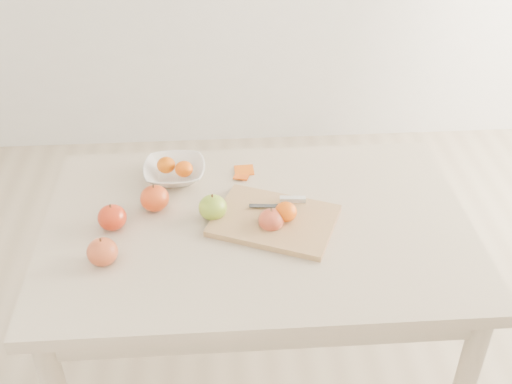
{
  "coord_description": "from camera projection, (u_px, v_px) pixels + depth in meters",
  "views": [
    {
      "loc": [
        -0.1,
        -1.42,
        1.86
      ],
      "look_at": [
        0.0,
        0.05,
        0.82
      ],
      "focal_mm": 45.0,
      "sensor_mm": 36.0,
      "label": 1
    }
  ],
  "objects": [
    {
      "name": "apple_red_b",
      "position": [
        112.0,
        218.0,
        1.76
      ],
      "size": [
        0.08,
        0.08,
        0.07
      ],
      "primitive_type": "ellipsoid",
      "color": "maroon",
      "rests_on": "table"
    },
    {
      "name": "orange_peel_b",
      "position": [
        241.0,
        178.0,
        1.98
      ],
      "size": [
        0.05,
        0.05,
        0.01
      ],
      "primitive_type": "cube",
      "rotation": [
        -0.14,
        0.0,
        -0.25
      ],
      "color": "#CB4C0E",
      "rests_on": "table"
    },
    {
      "name": "paring_knife",
      "position": [
        288.0,
        200.0,
        1.84
      ],
      "size": [
        0.17,
        0.05,
        0.01
      ],
      "color": "silver",
      "rests_on": "cutting_board"
    },
    {
      "name": "apple_red_e",
      "position": [
        271.0,
        220.0,
        1.76
      ],
      "size": [
        0.07,
        0.07,
        0.06
      ],
      "primitive_type": "ellipsoid",
      "color": "maroon",
      "rests_on": "table"
    },
    {
      "name": "orange_peel_a",
      "position": [
        244.0,
        172.0,
        2.01
      ],
      "size": [
        0.06,
        0.05,
        0.01
      ],
      "primitive_type": "cube",
      "rotation": [
        0.21,
        0.0,
        0.06
      ],
      "color": "#E35D10",
      "rests_on": "table"
    },
    {
      "name": "apple_red_a",
      "position": [
        155.0,
        198.0,
        1.83
      ],
      "size": [
        0.08,
        0.08,
        0.08
      ],
      "primitive_type": "ellipsoid",
      "color": "#A00603",
      "rests_on": "table"
    },
    {
      "name": "bowl_tangerine_far",
      "position": [
        184.0,
        169.0,
        1.95
      ],
      "size": [
        0.05,
        0.05,
        0.05
      ],
      "primitive_type": "ellipsoid",
      "color": "#D26007",
      "rests_on": "fruit_bowl"
    },
    {
      "name": "fruit_bowl",
      "position": [
        175.0,
        172.0,
        1.97
      ],
      "size": [
        0.19,
        0.19,
        0.05
      ],
      "primitive_type": "imported",
      "color": "white",
      "rests_on": "table"
    },
    {
      "name": "board_tangerine",
      "position": [
        286.0,
        212.0,
        1.76
      ],
      "size": [
        0.06,
        0.06,
        0.05
      ],
      "primitive_type": "ellipsoid",
      "color": "#C84807",
      "rests_on": "cutting_board"
    },
    {
      "name": "apple_green",
      "position": [
        213.0,
        207.0,
        1.8
      ],
      "size": [
        0.08,
        0.08,
        0.07
      ],
      "primitive_type": "ellipsoid",
      "color": "olive",
      "rests_on": "table"
    },
    {
      "name": "apple_red_d",
      "position": [
        102.0,
        252.0,
        1.64
      ],
      "size": [
        0.08,
        0.08,
        0.07
      ],
      "primitive_type": "ellipsoid",
      "color": "maroon",
      "rests_on": "table"
    },
    {
      "name": "bowl_tangerine_near",
      "position": [
        166.0,
        165.0,
        1.96
      ],
      "size": [
        0.06,
        0.06,
        0.05
      ],
      "primitive_type": "ellipsoid",
      "color": "#D46007",
      "rests_on": "fruit_bowl"
    },
    {
      "name": "table",
      "position": [
        257.0,
        250.0,
        1.86
      ],
      "size": [
        1.2,
        0.8,
        0.75
      ],
      "color": "beige",
      "rests_on": "ground"
    },
    {
      "name": "cutting_board",
      "position": [
        274.0,
        220.0,
        1.79
      ],
      "size": [
        0.4,
        0.35,
        0.02
      ],
      "primitive_type": "cube",
      "rotation": [
        0.0,
        0.0,
        -0.4
      ],
      "color": "tan",
      "rests_on": "table"
    }
  ]
}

